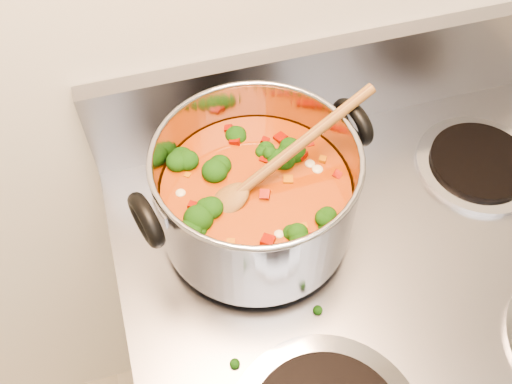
# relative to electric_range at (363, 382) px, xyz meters

# --- Properties ---
(electric_range) EXTENTS (0.79, 0.72, 1.08)m
(electric_range) POSITION_rel_electric_range_xyz_m (0.00, 0.00, 0.00)
(electric_range) COLOR gray
(electric_range) RESTS_ON ground
(stockpot) EXTENTS (0.34, 0.27, 0.16)m
(stockpot) POSITION_rel_electric_range_xyz_m (-0.19, 0.14, 0.54)
(stockpot) COLOR #A0A0A8
(stockpot) RESTS_ON electric_range
(wooden_spoon) EXTENTS (0.26, 0.10, 0.12)m
(wooden_spoon) POSITION_rel_electric_range_xyz_m (-0.17, 0.15, 0.58)
(wooden_spoon) COLOR brown
(wooden_spoon) RESTS_ON stockpot
(cooktop_crumbs) EXTENTS (0.36, 0.21, 0.01)m
(cooktop_crumbs) POSITION_rel_electric_range_xyz_m (-0.20, 0.16, 0.46)
(cooktop_crumbs) COLOR black
(cooktop_crumbs) RESTS_ON electric_range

